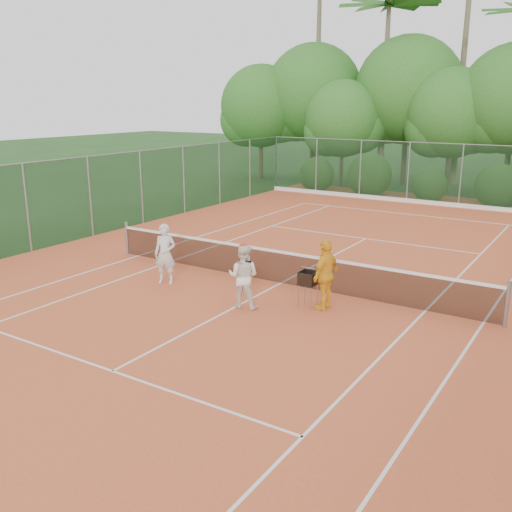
{
  "coord_description": "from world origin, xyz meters",
  "views": [
    {
      "loc": [
        7.65,
        -13.31,
        5.04
      ],
      "look_at": [
        -0.05,
        -1.2,
        1.1
      ],
      "focal_mm": 40.0,
      "sensor_mm": 36.0,
      "label": 1
    }
  ],
  "objects": [
    {
      "name": "ground",
      "position": [
        0.0,
        0.0,
        0.0
      ],
      "size": [
        120.0,
        120.0,
        0.0
      ],
      "primitive_type": "plane",
      "color": "#1F4518",
      "rests_on": "ground"
    },
    {
      "name": "tennis_net",
      "position": [
        0.0,
        0.0,
        0.53
      ],
      "size": [
        11.97,
        0.1,
        1.1
      ],
      "color": "gray",
      "rests_on": "clay_court"
    },
    {
      "name": "player_white",
      "position": [
        -2.77,
        -1.67,
        0.87
      ],
      "size": [
        0.73,
        0.61,
        1.7
      ],
      "primitive_type": "imported",
      "rotation": [
        0.0,
        0.0,
        0.39
      ],
      "color": "silver",
      "rests_on": "clay_court"
    },
    {
      "name": "fence_left",
      "position": [
        -9.0,
        -1.5,
        1.52
      ],
      "size": [
        0.07,
        33.07,
        3.0
      ],
      "color": "#19381E",
      "rests_on": "clay_court"
    },
    {
      "name": "court_markings",
      "position": [
        0.0,
        0.0,
        0.02
      ],
      "size": [
        11.03,
        23.83,
        0.01
      ],
      "color": "white",
      "rests_on": "clay_court"
    },
    {
      "name": "clay_court",
      "position": [
        0.0,
        0.0,
        0.01
      ],
      "size": [
        18.0,
        36.0,
        0.02
      ],
      "primitive_type": "cube",
      "color": "#D55C31",
      "rests_on": "ground"
    },
    {
      "name": "player_yellow",
      "position": [
        1.93,
        -1.12,
        0.9
      ],
      "size": [
        0.52,
        1.06,
        1.76
      ],
      "primitive_type": "imported",
      "rotation": [
        0.0,
        0.0,
        -1.66
      ],
      "color": "yellow",
      "rests_on": "clay_court"
    },
    {
      "name": "fence_back",
      "position": [
        0.0,
        15.0,
        1.52
      ],
      "size": [
        18.07,
        0.07,
        3.0
      ],
      "color": "#19381E",
      "rests_on": "clay_court"
    },
    {
      "name": "stray_ball_c",
      "position": [
        0.75,
        11.62,
        0.05
      ],
      "size": [
        0.07,
        0.07,
        0.07
      ],
      "primitive_type": "sphere",
      "color": "gold",
      "rests_on": "clay_court"
    },
    {
      "name": "stray_ball_a",
      "position": [
        1.36,
        11.59,
        0.05
      ],
      "size": [
        0.07,
        0.07,
        0.07
      ],
      "primitive_type": "sphere",
      "color": "#D7EA36",
      "rests_on": "clay_court"
    },
    {
      "name": "stray_ball_b",
      "position": [
        0.01,
        11.55,
        0.05
      ],
      "size": [
        0.07,
        0.07,
        0.07
      ],
      "primitive_type": "sphere",
      "color": "gold",
      "rests_on": "clay_court"
    },
    {
      "name": "player_center_grp",
      "position": [
        0.18,
        -2.13,
        0.83
      ],
      "size": [
        0.92,
        0.8,
        1.65
      ],
      "color": "white",
      "rests_on": "clay_court"
    },
    {
      "name": "tropical_treeline",
      "position": [
        1.43,
        20.22,
        5.11
      ],
      "size": [
        32.1,
        8.49,
        15.03
      ],
      "color": "brown",
      "rests_on": "ground"
    },
    {
      "name": "ball_hopper",
      "position": [
        1.5,
        -1.21,
        0.74
      ],
      "size": [
        0.4,
        0.4,
        0.91
      ],
      "rotation": [
        0.0,
        0.0,
        0.37
      ],
      "color": "gray",
      "rests_on": "clay_court"
    }
  ]
}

